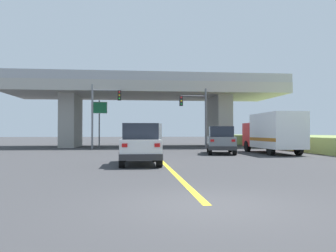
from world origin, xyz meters
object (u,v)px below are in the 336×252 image
at_px(traffic_signal_farside, 101,108).
at_px(highway_sign, 99,113).
at_px(semi_truck_distant, 154,132).
at_px(suv_lead, 140,144).
at_px(sedan_oncoming, 135,136).
at_px(traffic_signal_nearside, 197,111).
at_px(suv_crossing, 221,140).
at_px(box_truck, 273,132).

distance_m(traffic_signal_farside, highway_sign, 3.46).
height_order(highway_sign, semi_truck_distant, highway_sign).
distance_m(suv_lead, sedan_oncoming, 31.74).
xyz_separation_m(sedan_oncoming, semi_truck_distant, (3.42, 11.24, 0.59)).
xyz_separation_m(sedan_oncoming, traffic_signal_nearside, (5.78, -16.80, 2.59)).
relative_size(suv_crossing, traffic_signal_nearside, 0.85).
bearing_deg(traffic_signal_farside, suv_crossing, -39.77).
height_order(box_truck, traffic_signal_nearside, traffic_signal_nearside).
height_order(suv_crossing, sedan_oncoming, same).
bearing_deg(traffic_signal_farside, traffic_signal_nearside, -4.95).
relative_size(box_truck, traffic_signal_nearside, 1.22).
height_order(suv_lead, box_truck, box_truck).
bearing_deg(box_truck, sedan_oncoming, 112.66).
bearing_deg(suv_lead, box_truck, 36.89).
distance_m(suv_lead, suv_crossing, 10.00).
bearing_deg(suv_crossing, traffic_signal_nearside, 104.44).
bearing_deg(traffic_signal_nearside, highway_sign, 156.32).
bearing_deg(box_truck, suv_lead, -143.11).
bearing_deg(suv_crossing, semi_truck_distant, 105.65).
relative_size(suv_crossing, traffic_signal_farside, 0.80).
relative_size(suv_lead, sedan_oncoming, 0.93).
distance_m(suv_crossing, highway_sign, 15.26).
xyz_separation_m(traffic_signal_nearside, highway_sign, (-9.55, 4.19, 0.03)).
distance_m(suv_lead, semi_truck_distant, 43.12).
xyz_separation_m(suv_lead, traffic_signal_nearside, (5.77, 14.94, 2.59)).
xyz_separation_m(highway_sign, semi_truck_distant, (7.19, 23.85, -2.03)).
height_order(sedan_oncoming, traffic_signal_nearside, traffic_signal_nearside).
relative_size(traffic_signal_nearside, highway_sign, 1.17).
height_order(suv_lead, semi_truck_distant, semi_truck_distant).
relative_size(highway_sign, semi_truck_distant, 0.69).
xyz_separation_m(box_truck, traffic_signal_nearside, (-4.31, 7.37, 2.02)).
height_order(traffic_signal_nearside, highway_sign, traffic_signal_nearside).
bearing_deg(semi_truck_distant, suv_crossing, -85.49).
bearing_deg(semi_truck_distant, sedan_oncoming, -106.92).
relative_size(box_truck, semi_truck_distant, 0.98).
distance_m(box_truck, highway_sign, 18.16).
relative_size(traffic_signal_nearside, semi_truck_distant, 0.80).
relative_size(suv_crossing, semi_truck_distant, 0.69).
distance_m(suv_lead, traffic_signal_farside, 16.32).
xyz_separation_m(traffic_signal_nearside, traffic_signal_farside, (-9.03, 0.78, 0.31)).
height_order(traffic_signal_nearside, traffic_signal_farside, traffic_signal_farside).
xyz_separation_m(suv_crossing, sedan_oncoming, (-6.19, 23.88, 0.00)).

